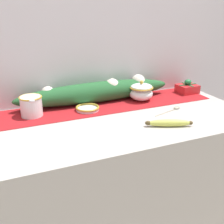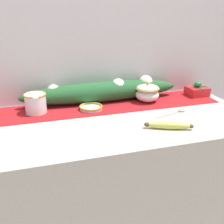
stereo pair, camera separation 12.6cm
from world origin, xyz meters
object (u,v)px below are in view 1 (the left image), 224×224
(cream_pitcher, at_px, (31,105))
(banana, at_px, (169,123))
(spoon, at_px, (175,109))
(sugar_bowl, at_px, (141,92))
(gift_box, at_px, (187,88))
(small_dish, at_px, (88,108))

(cream_pitcher, bearing_deg, banana, -33.71)
(cream_pitcher, distance_m, banana, 0.64)
(banana, bearing_deg, spoon, 47.83)
(banana, bearing_deg, sugar_bowl, 81.44)
(banana, height_order, gift_box, gift_box)
(spoon, bearing_deg, banana, -148.90)
(small_dish, distance_m, banana, 0.42)
(banana, relative_size, spoon, 1.13)
(cream_pitcher, xyz_separation_m, small_dish, (0.27, -0.04, -0.04))
(sugar_bowl, xyz_separation_m, small_dish, (-0.32, -0.03, -0.04))
(small_dish, distance_m, gift_box, 0.65)
(sugar_bowl, distance_m, gift_box, 0.32)
(cream_pitcher, xyz_separation_m, banana, (0.54, -0.36, -0.04))
(gift_box, bearing_deg, banana, -135.32)
(spoon, xyz_separation_m, gift_box, (0.23, 0.21, 0.03))
(banana, relative_size, gift_box, 1.71)
(cream_pitcher, bearing_deg, small_dish, -7.57)
(spoon, height_order, gift_box, gift_box)
(cream_pitcher, relative_size, spoon, 0.70)
(sugar_bowl, distance_m, banana, 0.36)
(sugar_bowl, bearing_deg, spoon, -63.38)
(cream_pitcher, bearing_deg, sugar_bowl, -0.11)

